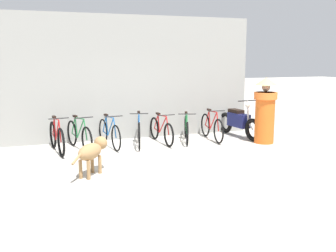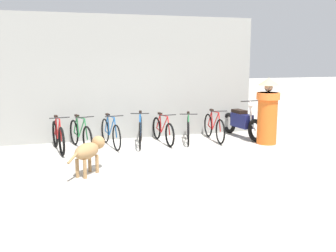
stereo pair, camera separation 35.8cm
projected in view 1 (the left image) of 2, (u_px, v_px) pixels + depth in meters
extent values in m
plane|color=#ADA89E|center=(165.00, 168.00, 8.08)|extent=(60.00, 60.00, 0.00)
cube|color=gray|center=(126.00, 78.00, 10.81)|extent=(7.37, 0.20, 3.38)
torus|color=black|center=(61.00, 142.00, 8.94)|extent=(0.13, 0.68, 0.68)
torus|color=black|center=(53.00, 135.00, 9.83)|extent=(0.13, 0.68, 0.68)
cylinder|color=red|center=(57.00, 130.00, 9.24)|extent=(0.09, 0.50, 0.56)
cylinder|color=red|center=(55.00, 129.00, 9.50)|extent=(0.04, 0.13, 0.52)
cylinder|color=red|center=(56.00, 119.00, 9.24)|extent=(0.10, 0.58, 0.06)
cylinder|color=red|center=(54.00, 137.00, 9.66)|extent=(0.07, 0.38, 0.08)
cylinder|color=red|center=(54.00, 127.00, 9.66)|extent=(0.06, 0.30, 0.47)
cylinder|color=red|center=(60.00, 131.00, 8.96)|extent=(0.05, 0.18, 0.50)
cube|color=black|center=(54.00, 117.00, 9.50)|extent=(0.09, 0.19, 0.05)
cylinder|color=black|center=(59.00, 118.00, 8.98)|extent=(0.46, 0.08, 0.02)
torus|color=black|center=(87.00, 140.00, 9.21)|extent=(0.19, 0.65, 0.66)
torus|color=black|center=(72.00, 133.00, 10.09)|extent=(0.19, 0.65, 0.66)
cylinder|color=#1E7238|center=(81.00, 129.00, 9.52)|extent=(0.14, 0.52, 0.55)
cylinder|color=#1E7238|center=(76.00, 127.00, 9.77)|extent=(0.06, 0.14, 0.50)
cylinder|color=#1E7238|center=(79.00, 118.00, 9.52)|extent=(0.16, 0.60, 0.06)
cylinder|color=#1E7238|center=(75.00, 135.00, 9.93)|extent=(0.12, 0.40, 0.08)
cylinder|color=#1E7238|center=(74.00, 125.00, 9.93)|extent=(0.10, 0.31, 0.46)
cylinder|color=#1E7238|center=(85.00, 130.00, 9.24)|extent=(0.07, 0.19, 0.49)
cube|color=black|center=(75.00, 116.00, 9.77)|extent=(0.11, 0.19, 0.05)
cylinder|color=black|center=(84.00, 118.00, 9.25)|extent=(0.45, 0.12, 0.02)
torus|color=black|center=(116.00, 138.00, 9.48)|extent=(0.12, 0.65, 0.65)
torus|color=black|center=(103.00, 131.00, 10.39)|extent=(0.12, 0.65, 0.65)
cylinder|color=#1959A5|center=(111.00, 127.00, 9.80)|extent=(0.09, 0.51, 0.54)
cylinder|color=#1959A5|center=(107.00, 126.00, 10.06)|extent=(0.04, 0.13, 0.49)
cylinder|color=#1959A5|center=(110.00, 117.00, 9.80)|extent=(0.10, 0.59, 0.06)
cylinder|color=#1959A5|center=(105.00, 133.00, 10.22)|extent=(0.08, 0.39, 0.08)
cylinder|color=#1959A5|center=(105.00, 124.00, 10.22)|extent=(0.07, 0.31, 0.45)
cylinder|color=#1959A5|center=(115.00, 128.00, 9.51)|extent=(0.05, 0.18, 0.48)
cube|color=black|center=(106.00, 115.00, 10.06)|extent=(0.09, 0.19, 0.05)
cylinder|color=black|center=(113.00, 116.00, 9.53)|extent=(0.46, 0.08, 0.02)
torus|color=black|center=(139.00, 136.00, 9.64)|extent=(0.21, 0.67, 0.68)
torus|color=black|center=(139.00, 129.00, 10.67)|extent=(0.21, 0.67, 0.68)
cylinder|color=#1959A5|center=(139.00, 124.00, 10.00)|extent=(0.16, 0.51, 0.57)
cylinder|color=#1959A5|center=(139.00, 123.00, 10.30)|extent=(0.06, 0.13, 0.52)
cylinder|color=#1959A5|center=(139.00, 114.00, 10.01)|extent=(0.18, 0.59, 0.06)
cylinder|color=#1959A5|center=(139.00, 131.00, 10.48)|extent=(0.13, 0.39, 0.08)
cylinder|color=#1959A5|center=(139.00, 121.00, 10.48)|extent=(0.11, 0.31, 0.48)
cylinder|color=#1959A5|center=(139.00, 126.00, 9.67)|extent=(0.07, 0.18, 0.50)
cube|color=black|center=(139.00, 112.00, 10.30)|extent=(0.11, 0.19, 0.05)
cylinder|color=black|center=(139.00, 114.00, 9.70)|extent=(0.45, 0.14, 0.02)
torus|color=black|center=(169.00, 135.00, 9.95)|extent=(0.08, 0.62, 0.62)
torus|color=black|center=(154.00, 128.00, 10.90)|extent=(0.08, 0.62, 0.62)
cylinder|color=red|center=(163.00, 125.00, 10.28)|extent=(0.05, 0.52, 0.51)
cylinder|color=red|center=(159.00, 123.00, 10.56)|extent=(0.03, 0.13, 0.47)
cylinder|color=red|center=(162.00, 116.00, 10.29)|extent=(0.06, 0.60, 0.06)
cylinder|color=red|center=(157.00, 130.00, 10.73)|extent=(0.05, 0.40, 0.07)
cylinder|color=red|center=(156.00, 122.00, 10.74)|extent=(0.04, 0.31, 0.43)
cylinder|color=red|center=(168.00, 126.00, 9.98)|extent=(0.04, 0.18, 0.46)
cube|color=black|center=(158.00, 114.00, 10.56)|extent=(0.08, 0.18, 0.05)
cylinder|color=black|center=(166.00, 115.00, 10.01)|extent=(0.46, 0.05, 0.02)
torus|color=black|center=(187.00, 134.00, 10.12)|extent=(0.25, 0.60, 0.62)
torus|color=black|center=(185.00, 127.00, 11.12)|extent=(0.25, 0.60, 0.62)
cylinder|color=#1E7238|center=(187.00, 123.00, 10.47)|extent=(0.20, 0.48, 0.52)
cylinder|color=#1E7238|center=(186.00, 122.00, 10.76)|extent=(0.07, 0.13, 0.47)
cylinder|color=#1E7238|center=(187.00, 115.00, 10.48)|extent=(0.22, 0.56, 0.06)
cylinder|color=#1E7238|center=(186.00, 129.00, 10.93)|extent=(0.16, 0.37, 0.07)
cylinder|color=#1E7238|center=(186.00, 120.00, 10.94)|extent=(0.13, 0.29, 0.43)
cylinder|color=#1E7238|center=(187.00, 125.00, 10.15)|extent=(0.09, 0.18, 0.46)
cube|color=black|center=(186.00, 112.00, 10.76)|extent=(0.13, 0.19, 0.05)
cylinder|color=black|center=(187.00, 114.00, 10.18)|extent=(0.44, 0.18, 0.02)
torus|color=black|center=(219.00, 131.00, 10.33)|extent=(0.10, 0.66, 0.66)
torus|color=black|center=(205.00, 125.00, 11.29)|extent=(0.10, 0.66, 0.66)
cylinder|color=red|center=(213.00, 121.00, 10.66)|extent=(0.07, 0.50, 0.55)
cylinder|color=red|center=(210.00, 120.00, 10.94)|extent=(0.04, 0.13, 0.50)
cylinder|color=red|center=(213.00, 112.00, 10.67)|extent=(0.08, 0.58, 0.06)
cylinder|color=red|center=(208.00, 127.00, 11.11)|extent=(0.06, 0.38, 0.08)
cylinder|color=red|center=(207.00, 118.00, 11.12)|extent=(0.05, 0.30, 0.46)
cylinder|color=red|center=(218.00, 122.00, 10.36)|extent=(0.04, 0.18, 0.49)
cube|color=black|center=(209.00, 110.00, 10.94)|extent=(0.09, 0.19, 0.05)
cylinder|color=black|center=(217.00, 111.00, 10.38)|extent=(0.46, 0.06, 0.02)
torus|color=black|center=(253.00, 130.00, 10.67)|extent=(0.18, 0.63, 0.62)
torus|color=black|center=(226.00, 123.00, 11.82)|extent=(0.18, 0.63, 0.62)
cube|color=navy|center=(239.00, 120.00, 11.21)|extent=(0.36, 0.78, 0.38)
cube|color=black|center=(236.00, 111.00, 11.29)|extent=(0.29, 0.51, 0.10)
cylinder|color=silver|center=(248.00, 112.00, 10.80)|extent=(0.07, 0.15, 0.60)
cylinder|color=silver|center=(251.00, 126.00, 10.74)|extent=(0.06, 0.23, 0.20)
cylinder|color=black|center=(247.00, 101.00, 10.79)|extent=(0.58, 0.09, 0.03)
sphere|color=silver|center=(248.00, 105.00, 10.79)|extent=(0.15, 0.15, 0.14)
ellipsoid|color=#997247|center=(90.00, 152.00, 7.48)|extent=(0.67, 0.72, 0.31)
cylinder|color=#997247|center=(92.00, 164.00, 7.76)|extent=(0.10, 0.10, 0.36)
cylinder|color=#997247|center=(100.00, 164.00, 7.70)|extent=(0.10, 0.10, 0.36)
cylinder|color=#997247|center=(81.00, 169.00, 7.37)|extent=(0.10, 0.10, 0.36)
cylinder|color=#997247|center=(89.00, 170.00, 7.31)|extent=(0.10, 0.10, 0.36)
sphere|color=#997247|center=(101.00, 143.00, 7.85)|extent=(0.38, 0.38, 0.27)
ellipsoid|color=#997247|center=(103.00, 143.00, 7.96)|extent=(0.18, 0.18, 0.10)
cylinder|color=#997247|center=(77.00, 159.00, 7.07)|extent=(0.23, 0.26, 0.17)
cylinder|color=orange|center=(265.00, 118.00, 10.37)|extent=(0.72, 0.72, 1.35)
cylinder|color=orange|center=(266.00, 96.00, 10.27)|extent=(0.85, 0.85, 0.18)
sphere|color=tan|center=(266.00, 87.00, 10.23)|extent=(0.30, 0.30, 0.21)
cone|color=tan|center=(266.00, 81.00, 10.20)|extent=(0.79, 0.79, 0.20)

